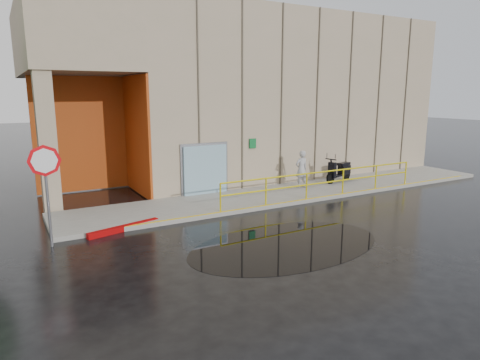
# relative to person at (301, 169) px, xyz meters

# --- Properties ---
(ground) EXTENTS (120.00, 120.00, 0.00)m
(ground) POSITION_rel_person_xyz_m (-4.34, -4.85, -0.97)
(ground) COLOR black
(ground) RESTS_ON ground
(sidewalk) EXTENTS (20.00, 3.00, 0.15)m
(sidewalk) POSITION_rel_person_xyz_m (-0.34, -0.35, -0.90)
(sidewalk) COLOR gray
(sidewalk) RESTS_ON ground
(building) EXTENTS (20.00, 10.17, 8.00)m
(building) POSITION_rel_person_xyz_m (0.76, 6.13, 3.23)
(building) COLOR tan
(building) RESTS_ON ground
(guardrail) EXTENTS (9.56, 0.06, 1.03)m
(guardrail) POSITION_rel_person_xyz_m (-0.09, -1.70, -0.29)
(guardrail) COLOR yellow
(guardrail) RESTS_ON sidewalk
(person) EXTENTS (0.60, 0.40, 1.64)m
(person) POSITION_rel_person_xyz_m (0.00, 0.00, 0.00)
(person) COLOR #A5A5AA
(person) RESTS_ON sidewalk
(scooter) EXTENTS (1.85, 0.98, 1.40)m
(scooter) POSITION_rel_person_xyz_m (2.34, 0.15, -0.02)
(scooter) COLOR black
(scooter) RESTS_ON sidewalk
(stop_sign) EXTENTS (0.87, 0.11, 2.88)m
(stop_sign) POSITION_rel_person_xyz_m (-10.39, -2.16, 1.10)
(stop_sign) COLOR slate
(stop_sign) RESTS_ON ground
(red_curb) EXTENTS (2.37, 0.78, 0.18)m
(red_curb) POSITION_rel_person_xyz_m (-8.25, -1.75, -0.88)
(red_curb) COLOR #9F0304
(red_curb) RESTS_ON ground
(puddle) EXTENTS (6.09, 3.88, 0.01)m
(puddle) POSITION_rel_person_xyz_m (-4.57, -5.30, -0.97)
(puddle) COLOR black
(puddle) RESTS_ON ground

